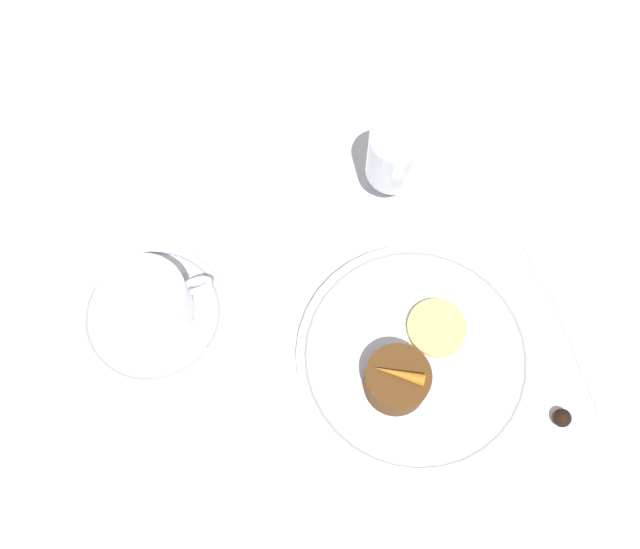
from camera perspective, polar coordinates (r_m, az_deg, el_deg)
ground_plane at (r=0.82m, az=5.64°, el=-4.08°), size 3.00×3.00×0.00m
dinner_plate at (r=0.80m, az=7.22°, el=-6.24°), size 0.25×0.25×0.01m
saucer at (r=0.83m, az=-12.56°, el=-3.06°), size 0.16×0.16×0.01m
coffee_cup at (r=0.80m, az=-13.03°, el=-2.19°), size 0.12×0.09×0.06m
spoon at (r=0.82m, az=-9.63°, el=-2.20°), size 0.02×0.10×0.00m
wine_glass at (r=0.81m, az=5.78°, el=8.83°), size 0.06×0.06×0.12m
fork at (r=0.86m, az=17.77°, el=-2.44°), size 0.04×0.20×0.01m
dessert_cake at (r=0.77m, az=5.88°, el=-8.01°), size 0.07×0.07×0.04m
carrot_garnish at (r=0.74m, az=6.09°, el=-7.55°), size 0.05×0.04×0.01m
pineapple_slice at (r=0.80m, az=8.88°, el=-4.05°), size 0.06×0.06×0.01m
chocolate_truffle at (r=0.82m, az=17.96°, el=-10.35°), size 0.02×0.02×0.02m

